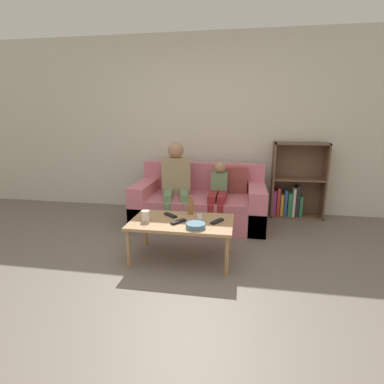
% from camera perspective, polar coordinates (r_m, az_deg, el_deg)
% --- Properties ---
extents(ground_plane, '(22.00, 22.00, 0.00)m').
position_cam_1_polar(ground_plane, '(2.66, -3.95, -18.43)').
color(ground_plane, '#70665B').
extents(wall_back, '(12.00, 0.06, 2.60)m').
position_cam_1_polar(wall_back, '(4.61, 2.87, 12.49)').
color(wall_back, beige).
rests_on(wall_back, ground_plane).
extents(couch, '(1.74, 0.93, 0.79)m').
position_cam_1_polar(couch, '(4.15, 1.63, -2.20)').
color(couch, '#D1707F').
rests_on(couch, ground_plane).
extents(bookshelf, '(0.74, 0.28, 1.08)m').
position_cam_1_polar(bookshelf, '(4.61, 18.88, 0.78)').
color(bookshelf, brown).
rests_on(bookshelf, ground_plane).
extents(coffee_table, '(1.03, 0.61, 0.41)m').
position_cam_1_polar(coffee_table, '(3.05, -1.96, -6.17)').
color(coffee_table, '#A87F56').
rests_on(coffee_table, ground_plane).
extents(person_adult, '(0.46, 0.69, 1.10)m').
position_cam_1_polar(person_adult, '(4.04, -3.05, 2.69)').
color(person_adult, '#66845B').
rests_on(person_adult, ground_plane).
extents(person_child, '(0.22, 0.64, 0.86)m').
position_cam_1_polar(person_child, '(3.92, 5.03, 0.05)').
color(person_child, maroon).
rests_on(person_child, ground_plane).
extents(cup_near, '(0.09, 0.09, 0.11)m').
position_cam_1_polar(cup_near, '(3.04, -8.84, -4.53)').
color(cup_near, silver).
rests_on(cup_near, coffee_table).
extents(tv_remote_0, '(0.14, 0.16, 0.02)m').
position_cam_1_polar(tv_remote_0, '(2.98, -2.59, -5.67)').
color(tv_remote_0, black).
rests_on(tv_remote_0, coffee_table).
extents(tv_remote_1, '(0.16, 0.15, 0.02)m').
position_cam_1_polar(tv_remote_1, '(3.17, -4.12, -4.43)').
color(tv_remote_1, black).
rests_on(tv_remote_1, coffee_table).
extents(tv_remote_2, '(0.13, 0.17, 0.02)m').
position_cam_1_polar(tv_remote_2, '(3.00, 4.81, -5.59)').
color(tv_remote_2, black).
rests_on(tv_remote_2, coffee_table).
extents(tv_remote_3, '(0.08, 0.18, 0.02)m').
position_cam_1_polar(tv_remote_3, '(3.10, 1.51, -4.83)').
color(tv_remote_3, '#B7B7BC').
rests_on(tv_remote_3, coffee_table).
extents(snack_bowl, '(0.19, 0.19, 0.05)m').
position_cam_1_polar(snack_bowl, '(2.84, 0.69, -6.41)').
color(snack_bowl, teal).
rests_on(snack_bowl, coffee_table).
extents(bottle, '(0.06, 0.06, 0.21)m').
position_cam_1_polar(bottle, '(3.20, -0.22, -2.77)').
color(bottle, olive).
rests_on(bottle, coffee_table).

